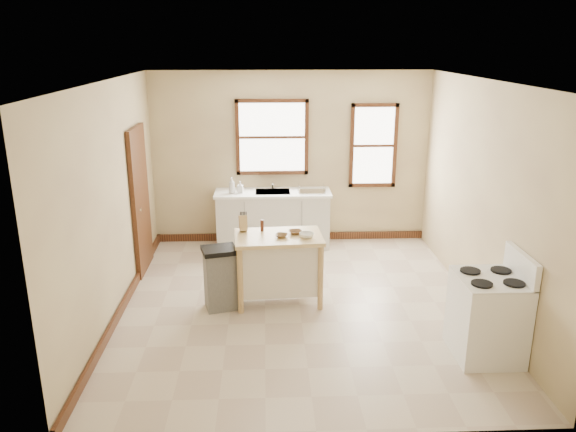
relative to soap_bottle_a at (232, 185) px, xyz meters
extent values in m
plane|color=beige|center=(0.95, -2.11, -1.05)|extent=(5.00, 5.00, 0.00)
plane|color=white|center=(0.95, -2.11, 1.75)|extent=(5.00, 5.00, 0.00)
cube|color=beige|center=(0.95, 0.39, 0.35)|extent=(4.50, 0.04, 2.80)
cube|color=beige|center=(-1.30, -2.11, 0.35)|extent=(0.04, 5.00, 2.80)
cube|color=beige|center=(3.20, -2.11, 0.35)|extent=(0.04, 5.00, 2.80)
cube|color=black|center=(-1.26, -0.81, 0.00)|extent=(0.06, 0.90, 2.10)
cube|color=black|center=(0.95, 0.36, -0.99)|extent=(4.50, 0.04, 0.12)
cube|color=black|center=(-1.27, -2.11, -0.99)|extent=(0.04, 5.00, 0.12)
cylinder|color=silver|center=(0.65, 0.27, -0.02)|extent=(0.03, 0.03, 0.22)
imported|color=#B2B2B2|center=(0.00, 0.00, 0.00)|extent=(0.11, 0.11, 0.26)
imported|color=#B2B2B2|center=(0.13, 0.04, -0.04)|extent=(0.10, 0.10, 0.19)
cylinder|color=#421D11|center=(0.48, -1.80, -0.08)|extent=(0.06, 0.06, 0.15)
imported|color=brown|center=(0.72, -2.04, -0.14)|extent=(0.19, 0.19, 0.04)
imported|color=brown|center=(0.90, -1.91, -0.13)|extent=(0.20, 0.20, 0.04)
imported|color=silver|center=(1.04, -2.06, -0.13)|extent=(0.24, 0.24, 0.06)
camera|label=1|loc=(0.54, -8.62, 2.18)|focal=35.00mm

